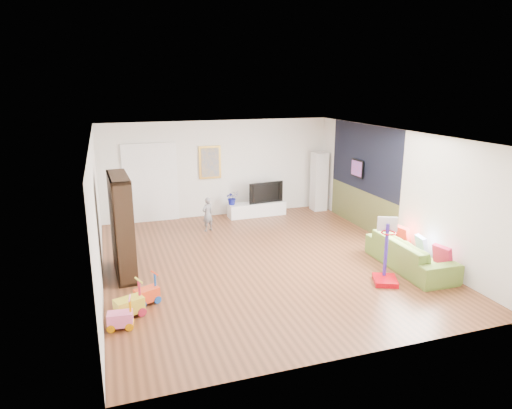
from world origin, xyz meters
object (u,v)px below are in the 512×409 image
object	(u,v)px
sofa	(410,254)
bookshelf	(122,226)
basketball_hoop	(387,252)
media_console	(257,209)

from	to	relation	value
sofa	bookshelf	bearing A→B (deg)	75.85
bookshelf	basketball_hoop	size ratio (longest dim) A/B	1.59
bookshelf	basketball_hoop	world-z (taller)	bookshelf
bookshelf	basketball_hoop	xyz separation A→B (m)	(4.68, -2.03, -0.37)
bookshelf	sofa	world-z (taller)	bookshelf
sofa	basketball_hoop	bearing A→B (deg)	119.10
bookshelf	media_console	bearing A→B (deg)	36.26
basketball_hoop	bookshelf	bearing A→B (deg)	-178.82
media_console	bookshelf	distance (m)	4.95
media_console	bookshelf	xyz separation A→B (m)	(-3.81, -3.06, 0.81)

